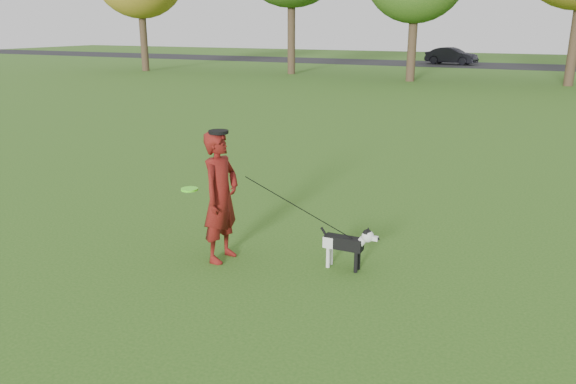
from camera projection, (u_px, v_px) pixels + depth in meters
The scene contains 6 objects.
ground at pixel (263, 261), 7.64m from camera, with size 120.00×120.00×0.00m, color #285116.
road at pixel (507, 66), 42.35m from camera, with size 120.00×7.00×0.02m, color black.
man at pixel (221, 197), 7.46m from camera, with size 0.65×0.43×1.78m, color #560C0C.
dog at pixel (348, 242), 7.28m from camera, with size 0.81×0.16×0.61m.
car_mid at pixel (451, 56), 43.85m from camera, with size 1.37×3.92×1.29m, color black.
man_held_items at pixel (301, 209), 7.19m from camera, with size 2.33×0.61×1.38m.
Camera 1 is at (3.28, -6.25, 3.10)m, focal length 35.00 mm.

